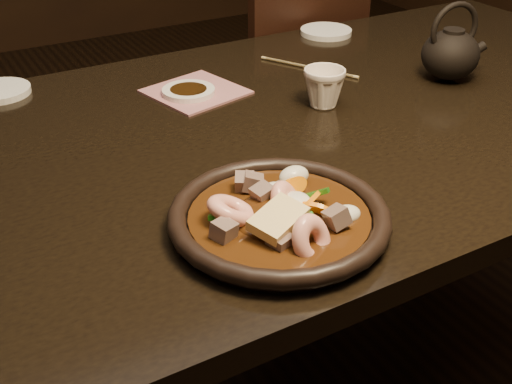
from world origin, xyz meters
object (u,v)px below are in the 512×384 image
chair (283,107)px  tea_cup (324,86)px  plate (279,218)px  table (336,145)px  teapot (451,52)px

chair → tea_cup: (-0.28, -0.58, 0.32)m
chair → plate: (-0.56, -0.88, 0.30)m
plate → tea_cup: 0.42m
chair → plate: bearing=52.3°
plate → table: bearing=42.8°
table → chair: (0.26, 0.60, -0.21)m
teapot → plate: bearing=-144.5°
table → chair: chair is taller
table → teapot: teapot is taller
tea_cup → teapot: size_ratio=0.50×
table → plate: bearing=-137.2°
tea_cup → table: bearing=-50.4°
plate → chair: bearing=57.5°
table → teapot: 0.31m
chair → tea_cup: chair is taller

